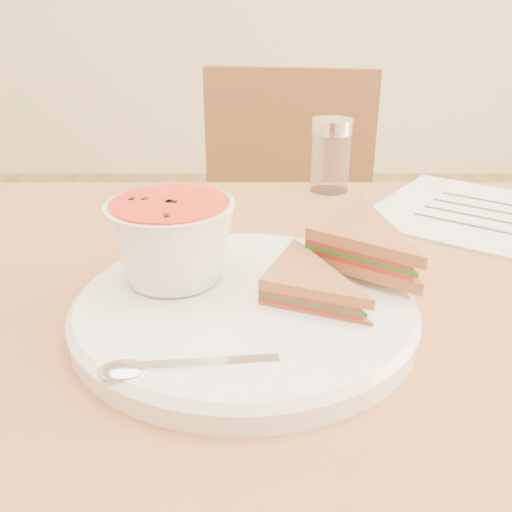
{
  "coord_description": "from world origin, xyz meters",
  "views": [
    {
      "loc": [
        -0.1,
        -0.47,
        1.0
      ],
      "look_at": [
        -0.1,
        -0.03,
        0.8
      ],
      "focal_mm": 40.0,
      "sensor_mm": 36.0,
      "label": 1
    }
  ],
  "objects_px": {
    "chair_far": "(277,283)",
    "condiment_shaker": "(331,155)",
    "soup_bowl": "(173,246)",
    "plate": "(244,311)"
  },
  "relations": [
    {
      "from": "chair_far",
      "to": "condiment_shaker",
      "type": "distance_m",
      "value": 0.5
    },
    {
      "from": "soup_bowl",
      "to": "condiment_shaker",
      "type": "bearing_deg",
      "value": 61.47
    },
    {
      "from": "plate",
      "to": "condiment_shaker",
      "type": "distance_m",
      "value": 0.38
    },
    {
      "from": "soup_bowl",
      "to": "plate",
      "type": "bearing_deg",
      "value": -27.6
    },
    {
      "from": "chair_far",
      "to": "soup_bowl",
      "type": "relative_size",
      "value": 7.79
    },
    {
      "from": "condiment_shaker",
      "to": "chair_far",
      "type": "bearing_deg",
      "value": 99.75
    },
    {
      "from": "soup_bowl",
      "to": "chair_far",
      "type": "bearing_deg",
      "value": 79.55
    },
    {
      "from": "chair_far",
      "to": "plate",
      "type": "xyz_separation_m",
      "value": [
        -0.06,
        -0.69,
        0.32
      ]
    },
    {
      "from": "chair_far",
      "to": "plate",
      "type": "height_order",
      "value": "chair_far"
    },
    {
      "from": "chair_far",
      "to": "soup_bowl",
      "type": "bearing_deg",
      "value": 89.04
    }
  ]
}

